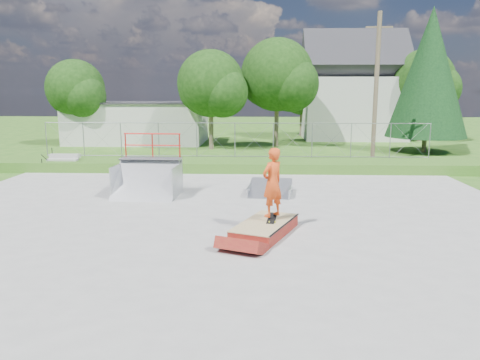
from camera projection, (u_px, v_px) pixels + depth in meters
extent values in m
plane|color=#2E631C|center=(217.00, 221.00, 14.28)|extent=(120.00, 120.00, 0.00)
cube|color=#979794|center=(217.00, 220.00, 14.27)|extent=(20.00, 16.00, 0.04)
cube|color=#2E631C|center=(234.00, 165.00, 23.56)|extent=(24.00, 3.00, 0.50)
cube|color=maroon|center=(265.00, 229.00, 12.84)|extent=(1.95, 2.65, 0.34)
cube|color=tan|center=(265.00, 223.00, 12.81)|extent=(1.98, 2.67, 0.02)
cube|color=black|center=(272.00, 219.00, 13.00)|extent=(0.35, 0.82, 0.13)
imported|color=#EB4C1A|center=(272.00, 185.00, 12.82)|extent=(0.82, 0.81, 1.91)
cube|color=silver|center=(139.00, 123.00, 35.92)|extent=(10.00, 6.00, 3.00)
cube|color=silver|center=(352.00, 108.00, 38.98)|extent=(8.00, 6.00, 5.00)
cube|color=#2E2D32|center=(354.00, 67.00, 38.35)|extent=(8.40, 6.08, 6.08)
cylinder|color=brown|center=(376.00, 89.00, 25.01)|extent=(0.24, 0.24, 8.00)
cylinder|color=brown|center=(211.00, 131.00, 31.80)|extent=(0.30, 0.30, 2.45)
sphere|color=#14330E|center=(211.00, 84.00, 31.21)|extent=(4.48, 4.48, 4.48)
sphere|color=#14330E|center=(223.00, 92.00, 30.73)|extent=(3.36, 3.36, 3.36)
cylinder|color=brown|center=(276.00, 127.00, 33.55)|extent=(0.30, 0.30, 2.80)
sphere|color=#14330E|center=(277.00, 75.00, 32.87)|extent=(5.12, 5.12, 5.12)
sphere|color=#14330E|center=(291.00, 84.00, 32.33)|extent=(3.84, 3.84, 3.84)
cylinder|color=brown|center=(78.00, 130.00, 34.18)|extent=(0.30, 0.30, 2.27)
sphere|color=#14330E|center=(75.00, 89.00, 33.63)|extent=(4.16, 4.16, 4.16)
sphere|color=#14330E|center=(84.00, 96.00, 33.18)|extent=(3.12, 3.12, 3.12)
cylinder|color=brown|center=(420.00, 125.00, 37.04)|extent=(0.30, 0.30, 2.62)
sphere|color=#14330E|center=(423.00, 81.00, 36.40)|extent=(4.80, 4.80, 4.80)
sphere|color=#14330E|center=(437.00, 88.00, 35.89)|extent=(3.60, 3.60, 3.60)
cylinder|color=brown|center=(301.00, 124.00, 41.37)|extent=(0.30, 0.30, 2.10)
sphere|color=#14330E|center=(302.00, 93.00, 40.86)|extent=(3.84, 3.84, 3.84)
sphere|color=#14330E|center=(311.00, 98.00, 40.45)|extent=(2.88, 2.88, 2.88)
cylinder|color=brown|center=(424.00, 143.00, 30.38)|extent=(0.28, 0.28, 1.20)
cone|color=black|center=(429.00, 73.00, 29.55)|extent=(5.04, 5.04, 8.10)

